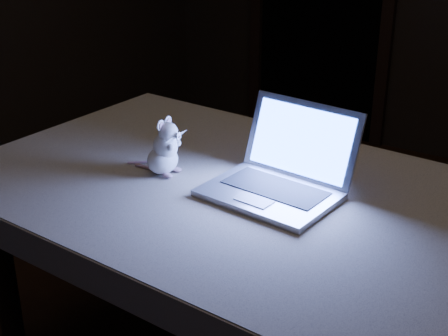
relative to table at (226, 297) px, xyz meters
The scene contains 4 objects.
table is the anchor object (origin of this frame).
tablecloth 0.37m from the table, 165.05° to the right, with size 1.64×1.09×0.10m, color beige, non-canonical shape.
laptop 0.57m from the table, ahead, with size 0.37×0.33×0.25m, color #ADACB1, non-canonical shape.
plush_mouse 0.56m from the table, 167.97° to the right, with size 0.13×0.13×0.18m, color white, non-canonical shape.
Camera 1 is at (0.80, -1.61, 1.68)m, focal length 52.00 mm.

